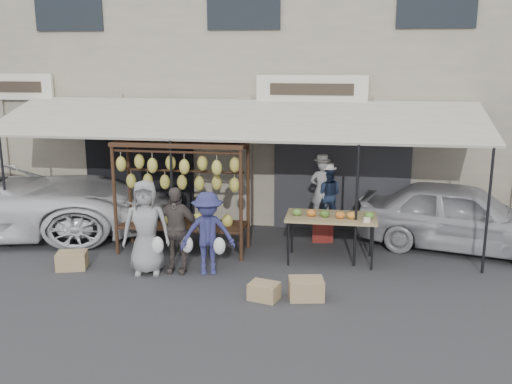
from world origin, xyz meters
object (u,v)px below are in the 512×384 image
at_px(vendor_right, 328,195).
at_px(customer_mid, 176,230).
at_px(banana_rack, 181,176).
at_px(customer_right, 208,233).
at_px(crate_near_a, 264,291).
at_px(vendor_left, 321,190).
at_px(produce_table, 331,218).
at_px(crate_far, 72,260).
at_px(sedan, 461,216).
at_px(crate_near_b, 306,289).
at_px(customer_left, 146,227).

height_order(vendor_right, customer_mid, vendor_right).
relative_size(banana_rack, customer_right, 1.72).
bearing_deg(crate_near_a, customer_right, 140.16).
bearing_deg(vendor_left, produce_table, 90.54).
distance_m(vendor_left, customer_right, 2.94).
bearing_deg(vendor_left, crate_near_a, 65.73).
bearing_deg(banana_rack, crate_far, -145.11).
xyz_separation_m(banana_rack, crate_near_a, (1.94, -2.05, -1.43)).
distance_m(produce_table, crate_far, 4.90).
bearing_deg(sedan, produce_table, 127.96).
height_order(crate_near_b, sedan, sedan).
bearing_deg(vendor_right, vendor_left, 21.18).
distance_m(vendor_left, sedan, 2.86).
distance_m(produce_table, customer_right, 2.37).
bearing_deg(customer_mid, customer_left, -164.14).
relative_size(vendor_left, crate_near_b, 2.42).
distance_m(produce_table, customer_mid, 2.92).
bearing_deg(customer_mid, customer_right, 0.73).
xyz_separation_m(banana_rack, customer_mid, (0.19, -1.08, -0.78)).
bearing_deg(crate_far, crate_near_b, -8.72).
distance_m(vendor_left, crate_near_b, 3.18).
xyz_separation_m(produce_table, vendor_right, (-0.12, 1.27, 0.14)).
bearing_deg(vendor_left, customer_left, 26.88).
xyz_separation_m(vendor_right, customer_right, (-2.04, -2.25, -0.25)).
xyz_separation_m(produce_table, crate_far, (-4.72, -1.13, -0.71)).
bearing_deg(crate_far, crate_near_a, -12.33).
distance_m(produce_table, customer_left, 3.44).
bearing_deg(customer_mid, sedan, 22.92).
distance_m(produce_table, crate_near_a, 2.30).
relative_size(customer_mid, sedan, 0.39).
xyz_separation_m(customer_mid, crate_near_b, (2.42, -0.83, -0.62)).
bearing_deg(crate_near_b, banana_rack, 143.78).
relative_size(produce_table, vendor_left, 1.27).
height_order(produce_table, vendor_left, vendor_left).
bearing_deg(vendor_left, sedan, 167.36).
relative_size(crate_near_a, sedan, 0.11).
bearing_deg(banana_rack, vendor_left, 22.64).
distance_m(vendor_left, crate_near_a, 3.40).
xyz_separation_m(vendor_right, crate_near_b, (-0.22, -3.07, -0.84)).
distance_m(produce_table, crate_near_b, 1.96).
bearing_deg(crate_near_b, vendor_right, 85.94).
bearing_deg(vendor_right, banana_rack, 26.36).
distance_m(customer_right, sedan, 5.19).
distance_m(vendor_right, customer_left, 3.94).
xyz_separation_m(vendor_left, vendor_right, (0.13, 0.04, -0.11)).
bearing_deg(crate_near_b, customer_right, 155.67).
xyz_separation_m(produce_table, customer_left, (-3.26, -1.10, -0.01)).
relative_size(vendor_left, sedan, 0.33).
xyz_separation_m(customer_right, crate_far, (-2.56, -0.15, -0.60)).
xyz_separation_m(crate_near_a, crate_far, (-3.71, 0.81, 0.02)).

